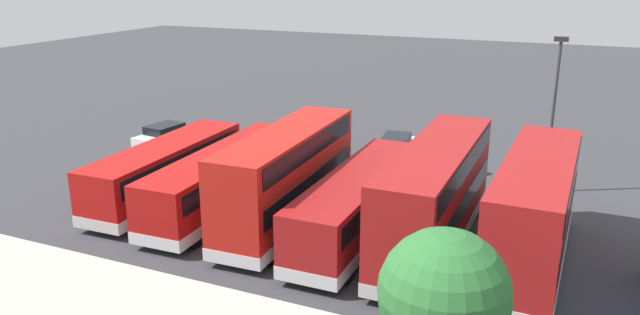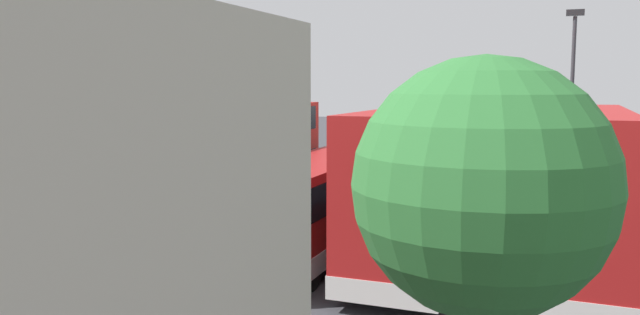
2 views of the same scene
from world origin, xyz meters
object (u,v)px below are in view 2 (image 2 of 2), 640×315
at_px(car_hatchback_silver, 376,173).
at_px(waste_bin_yellow, 474,188).
at_px(bus_double_decker_fourth, 230,168).
at_px(car_small_green, 91,168).
at_px(bus_double_decker_second, 433,177).
at_px(bus_single_deck_third, 328,197).
at_px(bus_double_decker_near_end, 576,185).
at_px(lamp_post_tall, 572,95).
at_px(bus_single_deck_fifth, 151,182).
at_px(bus_single_deck_sixth, 75,178).

distance_m(car_hatchback_silver, waste_bin_yellow, 5.45).
height_order(bus_double_decker_fourth, car_small_green, bus_double_decker_fourth).
relative_size(bus_double_decker_second, car_small_green, 2.79).
relative_size(bus_double_decker_second, bus_double_decker_fourth, 1.10).
relative_size(bus_single_deck_third, car_hatchback_silver, 2.80).
height_order(bus_double_decker_near_end, bus_double_decker_fourth, same).
bearing_deg(lamp_post_tall, waste_bin_yellow, -18.82).
height_order(bus_double_decker_near_end, bus_single_deck_fifth, bus_double_decker_near_end).
distance_m(bus_single_deck_third, bus_single_deck_sixth, 10.72).
relative_size(bus_double_decker_near_end, bus_double_decker_second, 0.93).
bearing_deg(car_small_green, bus_double_decker_second, 158.41).
bearing_deg(bus_single_deck_third, car_small_green, -25.71).
relative_size(bus_double_decker_near_end, bus_single_deck_third, 0.94).
bearing_deg(bus_single_deck_sixth, car_small_green, -51.08).
bearing_deg(waste_bin_yellow, car_small_green, 6.86).
distance_m(bus_single_deck_fifth, bus_single_deck_sixth, 3.47).
relative_size(bus_single_deck_third, bus_single_deck_fifth, 0.97).
distance_m(bus_double_decker_second, waste_bin_yellow, 10.79).
bearing_deg(bus_single_deck_third, lamp_post_tall, -127.56).
height_order(car_hatchback_silver, lamp_post_tall, lamp_post_tall).
height_order(lamp_post_tall, waste_bin_yellow, lamp_post_tall).
distance_m(bus_double_decker_near_end, car_small_green, 26.05).
bearing_deg(lamp_post_tall, bus_single_deck_sixth, 26.99).
bearing_deg(bus_double_decker_fourth, car_small_green, -31.85).
bearing_deg(bus_single_deck_fifth, waste_bin_yellow, -135.30).
xyz_separation_m(bus_double_decker_second, bus_single_deck_third, (3.38, 0.14, -0.83)).
bearing_deg(car_small_green, bus_double_decker_fourth, 148.15).
bearing_deg(bus_double_decker_near_end, car_hatchback_silver, -52.30).
relative_size(bus_single_deck_fifth, car_hatchback_silver, 2.88).
bearing_deg(car_small_green, bus_single_deck_sixth, 128.92).
bearing_deg(bus_single_deck_fifth, bus_single_deck_sixth, 2.83).
xyz_separation_m(bus_single_deck_third, car_hatchback_silver, (2.05, -12.26, -0.92)).
relative_size(bus_double_decker_fourth, car_small_green, 2.54).
relative_size(bus_double_decker_near_end, car_small_green, 2.59).
xyz_separation_m(bus_double_decker_second, bus_double_decker_fourth, (6.85, 0.39, -0.00)).
xyz_separation_m(car_hatchback_silver, car_small_green, (15.17, 3.97, 0.00)).
bearing_deg(car_small_green, bus_double_decker_near_end, 161.42).
bearing_deg(waste_bin_yellow, bus_single_deck_sixth, 37.07).
relative_size(bus_single_deck_sixth, lamp_post_tall, 1.31).
bearing_deg(bus_single_deck_third, bus_double_decker_second, -177.71).
bearing_deg(bus_single_deck_sixth, bus_double_decker_near_end, 179.26).
relative_size(bus_double_decker_near_end, lamp_post_tall, 1.32).
distance_m(bus_single_deck_fifth, lamp_post_tall, 17.32).
distance_m(bus_double_decker_second, lamp_post_tall, 10.28).
bearing_deg(lamp_post_tall, bus_single_deck_fifth, 31.77).
xyz_separation_m(bus_single_deck_sixth, lamp_post_tall, (-17.93, -9.13, 3.21)).
height_order(bus_double_decker_second, bus_single_deck_sixth, bus_double_decker_second).
xyz_separation_m(bus_single_deck_fifth, car_small_green, (9.96, -7.88, -0.92)).
bearing_deg(bus_double_decker_fourth, bus_single_deck_sixth, -3.90).
bearing_deg(bus_single_deck_third, bus_double_decker_fourth, 4.15).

